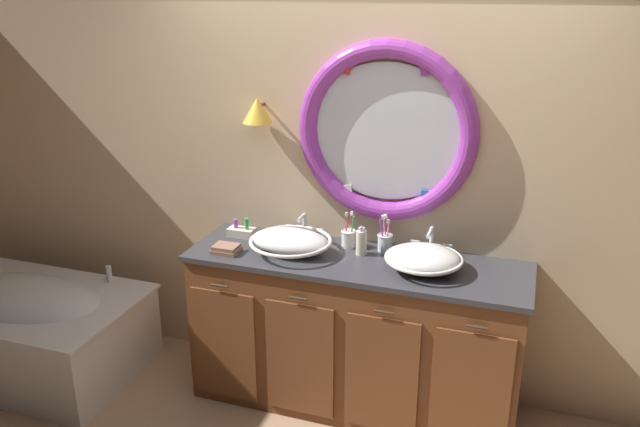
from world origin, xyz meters
The scene contains 12 objects.
back_wall_assembly centered at (0.00, 0.58, 1.33)m, with size 6.40×0.26×2.60m.
vanity_counter centered at (-0.01, 0.27, 0.46)m, with size 1.87×0.59×0.92m.
bathtub centered at (-2.07, -0.05, 0.31)m, with size 1.44×0.88×0.61m.
sink_basin_left centered at (-0.38, 0.25, 0.98)m, with size 0.46×0.46×0.13m.
sink_basin_right centered at (0.37, 0.25, 0.99)m, with size 0.41×0.41×0.13m.
faucet_set_left centered at (-0.38, 0.47, 0.98)m, with size 0.23×0.13×0.16m.
faucet_set_right centered at (0.37, 0.46, 0.99)m, with size 0.23×0.15×0.17m.
toothbrush_holder_left centered at (-0.10, 0.43, 0.97)m, with size 0.09×0.09×0.22m.
toothbrush_holder_right centered at (0.11, 0.44, 0.97)m, with size 0.09×0.09×0.22m.
soap_dispenser centered at (0.00, 0.35, 0.99)m, with size 0.06×0.07×0.17m.
folded_hand_towel centered at (-0.72, 0.13, 0.94)m, with size 0.15×0.12×0.04m.
toiletry_basket centered at (-0.74, 0.38, 0.95)m, with size 0.16×0.09×0.12m.
Camera 1 is at (0.85, -2.84, 2.35)m, focal length 36.19 mm.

